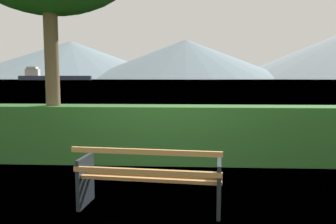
% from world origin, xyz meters
% --- Properties ---
extents(ground_plane, '(1400.00, 1400.00, 0.00)m').
position_xyz_m(ground_plane, '(0.00, 0.00, 0.00)').
color(ground_plane, '#567A38').
extents(water_surface, '(620.00, 620.00, 0.00)m').
position_xyz_m(water_surface, '(0.00, 307.09, 0.00)').
color(water_surface, '#7A99A8').
rests_on(water_surface, ground_plane).
extents(park_bench, '(1.93, 0.76, 0.87)m').
position_xyz_m(park_bench, '(-0.01, -0.06, 0.43)').
color(park_bench, '#A0703F').
rests_on(park_bench, ground_plane).
extents(hedge_row, '(13.61, 0.75, 1.17)m').
position_xyz_m(hedge_row, '(0.00, 2.45, 0.58)').
color(hedge_row, '#285B23').
rests_on(hedge_row, ground_plane).
extents(cargo_ship_large, '(61.39, 18.17, 11.44)m').
position_xyz_m(cargo_ship_large, '(-117.87, 279.36, 3.20)').
color(cargo_ship_large, '#2D384C').
rests_on(cargo_ship_large, water_surface).
extents(distant_hills, '(913.59, 458.23, 89.00)m').
position_xyz_m(distant_hills, '(77.08, 567.13, 38.95)').
color(distant_hills, slate).
rests_on(distant_hills, ground_plane).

